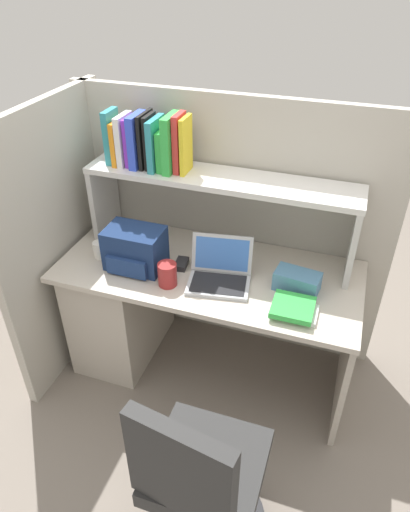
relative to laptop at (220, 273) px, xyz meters
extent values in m
plane|color=slate|center=(-0.09, 0.07, -0.78)|extent=(8.00, 8.00, 0.00)
cube|color=beige|center=(-0.09, 0.07, -0.07)|extent=(1.60, 0.70, 0.03)
cube|color=#B6AD9F|center=(-0.64, 0.07, -0.43)|extent=(0.40, 0.64, 0.70)
cube|color=#B6AD9F|center=(0.69, 0.07, -0.43)|extent=(0.03, 0.64, 0.70)
cube|color=#B2ADA0|center=(-0.09, 0.45, -0.01)|extent=(1.84, 0.05, 1.55)
cube|color=#B2ADA0|center=(-0.94, 0.02, -0.01)|extent=(0.05, 1.06, 1.55)
cube|color=beige|center=(-0.79, 0.27, 0.16)|extent=(0.03, 0.28, 0.42)
cube|color=beige|center=(0.61, 0.27, 0.16)|extent=(0.03, 0.28, 0.42)
cube|color=silver|center=(-0.09, 0.27, 0.38)|extent=(1.44, 0.28, 0.03)
cube|color=teal|center=(-0.69, 0.27, 0.54)|extent=(0.03, 0.13, 0.28)
cube|color=orange|center=(-0.65, 0.27, 0.51)|extent=(0.03, 0.17, 0.23)
cube|color=white|center=(-0.62, 0.27, 0.53)|extent=(0.03, 0.16, 0.26)
cube|color=purple|center=(-0.58, 0.28, 0.53)|extent=(0.03, 0.15, 0.25)
cube|color=blue|center=(-0.54, 0.27, 0.54)|extent=(0.04, 0.17, 0.27)
cube|color=black|center=(-0.50, 0.28, 0.54)|extent=(0.02, 0.17, 0.28)
cube|color=black|center=(-0.47, 0.27, 0.54)|extent=(0.02, 0.13, 0.28)
cube|color=teal|center=(-0.43, 0.26, 0.53)|extent=(0.03, 0.18, 0.27)
cube|color=green|center=(-0.39, 0.27, 0.50)|extent=(0.03, 0.16, 0.21)
cube|color=green|center=(-0.35, 0.26, 0.54)|extent=(0.04, 0.18, 0.29)
cube|color=red|center=(-0.31, 0.27, 0.55)|extent=(0.03, 0.13, 0.30)
cube|color=yellow|center=(-0.27, 0.27, 0.54)|extent=(0.02, 0.13, 0.29)
cube|color=#B7BABF|center=(0.01, -0.04, -0.04)|extent=(0.34, 0.27, 0.02)
cube|color=black|center=(0.01, -0.05, -0.03)|extent=(0.30, 0.21, 0.00)
cube|color=#B7BABF|center=(-0.01, 0.07, 0.07)|extent=(0.32, 0.11, 0.20)
cube|color=#3F72CC|center=(-0.01, 0.07, 0.07)|extent=(0.28, 0.09, 0.16)
cube|color=navy|center=(-0.46, -0.01, 0.06)|extent=(0.30, 0.20, 0.22)
cube|color=navy|center=(-0.46, -0.12, 0.01)|extent=(0.22, 0.04, 0.10)
cube|color=#262628|center=(-0.23, 0.05, -0.03)|extent=(0.07, 0.11, 0.03)
cylinder|color=white|center=(-0.69, 0.00, -0.01)|extent=(0.08, 0.08, 0.09)
cube|color=teal|center=(0.38, 0.06, 0.00)|extent=(0.23, 0.15, 0.10)
cylinder|color=maroon|center=(-0.24, -0.11, 0.01)|extent=(0.10, 0.10, 0.12)
cube|color=white|center=(0.40, -0.12, -0.04)|extent=(0.22, 0.14, 0.02)
cube|color=green|center=(0.39, -0.13, -0.02)|extent=(0.19, 0.19, 0.03)
cylinder|color=#262628|center=(0.21, -0.82, -0.54)|extent=(0.05, 0.05, 0.41)
cube|color=#2D2D2D|center=(0.21, -0.82, -0.33)|extent=(0.44, 0.44, 0.08)
cube|color=#2D2D2D|center=(0.18, -1.02, -0.07)|extent=(0.40, 0.12, 0.44)
camera|label=1|loc=(0.53, -1.81, 1.39)|focal=32.45mm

